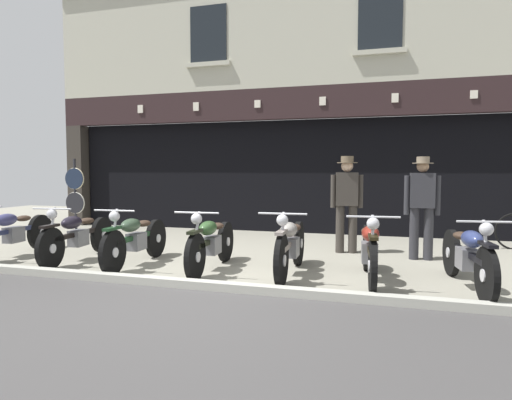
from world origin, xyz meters
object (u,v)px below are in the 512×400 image
Objects in this scene: motorcycle_center_right at (291,244)px; advert_board_near at (407,166)px; motorcycle_right at (370,249)px; motorcycle_far_right at (468,255)px; tyre_sign_pole at (75,192)px; motorcycle_center at (211,242)px; motorcycle_far_left at (13,232)px; salesman_left at (347,199)px; shopkeeper_center at (422,203)px; motorcycle_center_left at (136,238)px; motorcycle_left at (77,235)px.

motorcycle_center_right is 1.96× the size of advert_board_near.
motorcycle_right is 0.99× the size of motorcycle_far_right.
tyre_sign_pole is at bearing -27.81° from motorcycle_far_right.
motorcycle_center is 0.96× the size of motorcycle_center_right.
motorcycle_center is (3.59, 0.02, -0.00)m from motorcycle_far_left.
shopkeeper_center is (1.23, -0.26, -0.02)m from salesman_left.
motorcycle_center_left is 3.48m from motorcycle_right.
motorcycle_far_left is 1.94× the size of advert_board_near.
motorcycle_center_left is at bearing 173.83° from motorcycle_far_left.
tyre_sign_pole reaches higher than motorcycle_right.
motorcycle_far_right is at bearing 120.97° from salesman_left.
motorcycle_far_left is 2.35m from motorcycle_center_left.
advert_board_near is at bearing -126.09° from motorcycle_center.
advert_board_near is (5.14, 4.28, 1.13)m from motorcycle_left.
tyre_sign_pole is (-5.72, 2.73, 0.52)m from motorcycle_center_right.
motorcycle_center_right is 1.21× the size of shopkeeper_center.
shopkeeper_center is at bearing -160.99° from motorcycle_center_left.
motorcycle_far_left is at bearing 12.03° from salesman_left.
motorcycle_center is 2.24m from motorcycle_right.
shopkeeper_center is 7.59m from tyre_sign_pole.
motorcycle_far_left is 1.20× the size of shopkeeper_center.
advert_board_near is (6.39, 4.34, 1.13)m from motorcycle_far_left.
motorcycle_center_right reaches higher than motorcycle_center.
motorcycle_center is 1.15× the size of salesman_left.
shopkeeper_center is (-0.44, 1.76, 0.50)m from motorcycle_far_right.
tyre_sign_pole is at bearing -34.51° from motorcycle_center.
advert_board_near is (-0.17, 2.60, 0.63)m from shopkeeper_center.
motorcycle_far_left and motorcycle_left have the same top height.
salesman_left is at bearing -14.51° from shopkeeper_center.
advert_board_near reaches higher than motorcycle_center.
motorcycle_center is 5.28m from advert_board_near.
motorcycle_center_right is 2.24m from motorcycle_far_right.
motorcycle_left is at bearing -2.63° from motorcycle_center_right.
motorcycle_far_left is 0.98× the size of motorcycle_left.
motorcycle_far_right is 1.18× the size of tyre_sign_pole.
motorcycle_center_left is at bearing -2.43° from motorcycle_center.
motorcycle_far_right is 1.20× the size of shopkeeper_center.
motorcycle_far_left is 5.83m from motorcycle_right.
motorcycle_left is 1.20× the size of tyre_sign_pole.
salesman_left is at bearing -134.38° from motorcycle_center.
motorcycle_far_left is at bearing -3.52° from motorcycle_center_left.
salesman_left reaches higher than motorcycle_center_left.
shopkeeper_center is at bearing -153.06° from motorcycle_center.
motorcycle_center_right is (3.52, -0.00, 0.02)m from motorcycle_left.
shopkeeper_center is (0.73, 1.73, 0.49)m from motorcycle_right.
motorcycle_left is 4.58m from motorcycle_right.
motorcycle_far_right is (3.41, -0.04, 0.00)m from motorcycle_center.
motorcycle_left is 1.23× the size of shopkeeper_center.
motorcycle_far_left is 7.81m from advert_board_near.
motorcycle_far_right is (5.76, -0.08, 0.01)m from motorcycle_left.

